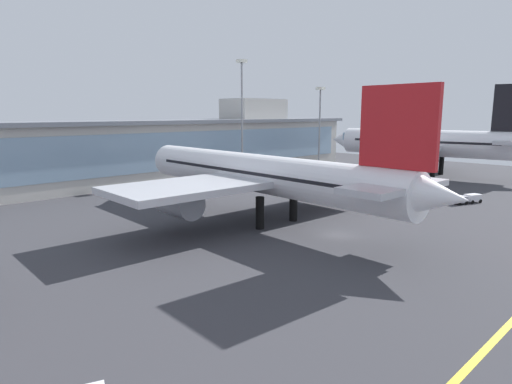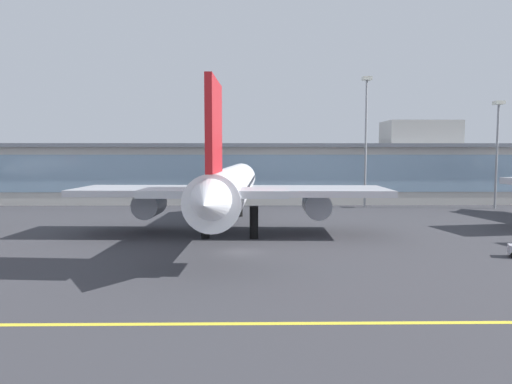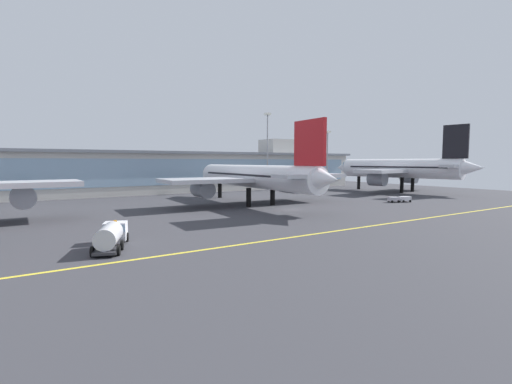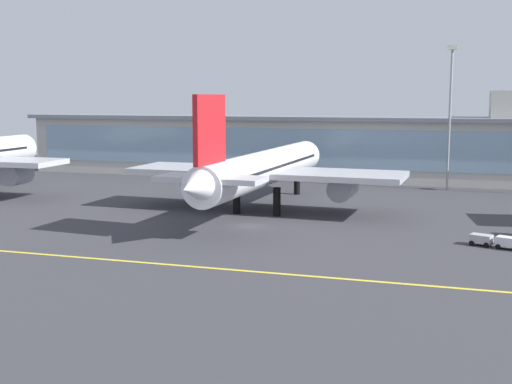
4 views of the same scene
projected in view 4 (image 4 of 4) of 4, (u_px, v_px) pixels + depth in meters
The scene contains 6 objects.
ground_plane at pixel (248, 226), 88.42m from camera, with size 186.93×186.93×0.00m, color #38383D.
taxiway_centreline_stripe at pixel (181, 266), 67.63m from camera, with size 149.54×0.50×0.01m, color yellow.
terminal_building at pixel (335, 146), 137.92m from camera, with size 136.52×14.00×18.32m.
airliner_near_right at pixel (264, 169), 99.07m from camera, with size 42.03×55.74×17.44m.
baggage_tug_near at pixel (496, 241), 75.67m from camera, with size 5.77×3.49×1.40m.
apron_light_mast_west at pixel (450, 98), 120.21m from camera, with size 1.80×1.80×26.28m.
Camera 4 is at (26.88, -82.60, 17.17)m, focal length 46.32 mm.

